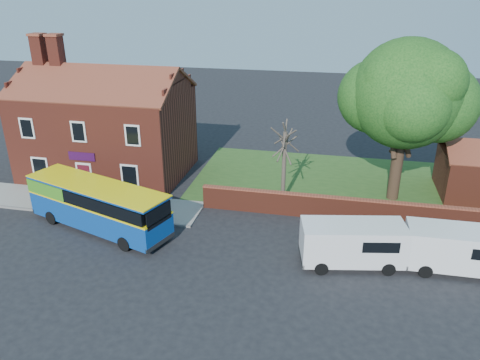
% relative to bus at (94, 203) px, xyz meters
% --- Properties ---
extents(ground, '(120.00, 120.00, 0.00)m').
position_rel_bus_xyz_m(ground, '(3.71, -2.83, -1.69)').
color(ground, black).
rests_on(ground, ground).
extents(pavement, '(18.00, 3.50, 0.12)m').
position_rel_bus_xyz_m(pavement, '(-3.29, 2.92, -1.63)').
color(pavement, gray).
rests_on(pavement, ground).
extents(kerb, '(18.00, 0.15, 0.14)m').
position_rel_bus_xyz_m(kerb, '(-3.29, 1.17, -1.62)').
color(kerb, slate).
rests_on(kerb, ground).
extents(grass_strip, '(26.00, 12.00, 0.04)m').
position_rel_bus_xyz_m(grass_strip, '(16.71, 10.17, -1.67)').
color(grass_strip, '#426B28').
rests_on(grass_strip, ground).
extents(shop_building, '(12.30, 8.13, 10.50)m').
position_rel_bus_xyz_m(shop_building, '(-3.31, 8.67, 1.73)').
color(shop_building, maroon).
rests_on(shop_building, ground).
extents(boundary_wall, '(22.00, 0.38, 1.60)m').
position_rel_bus_xyz_m(boundary_wall, '(16.71, 4.17, -0.87)').
color(boundary_wall, maroon).
rests_on(boundary_wall, ground).
extents(bus, '(10.00, 5.47, 2.97)m').
position_rel_bus_xyz_m(bus, '(0.00, 0.00, 0.00)').
color(bus, '#0D3F93').
rests_on(bus, ground).
extents(van_near, '(5.78, 3.18, 2.40)m').
position_rel_bus_xyz_m(van_near, '(15.47, -0.89, -0.34)').
color(van_near, white).
rests_on(van_near, ground).
extents(van_far, '(5.47, 2.31, 2.39)m').
position_rel_bus_xyz_m(van_far, '(20.97, -0.33, -0.34)').
color(van_far, white).
rests_on(van_far, ground).
extents(large_tree, '(9.07, 7.17, 11.06)m').
position_rel_bus_xyz_m(large_tree, '(18.47, 8.42, 5.55)').
color(large_tree, black).
rests_on(large_tree, ground).
extents(bare_tree, '(2.07, 2.47, 5.53)m').
position_rel_bus_xyz_m(bare_tree, '(10.85, 6.13, 1.15)').
color(bare_tree, '#4C4238').
rests_on(bare_tree, ground).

